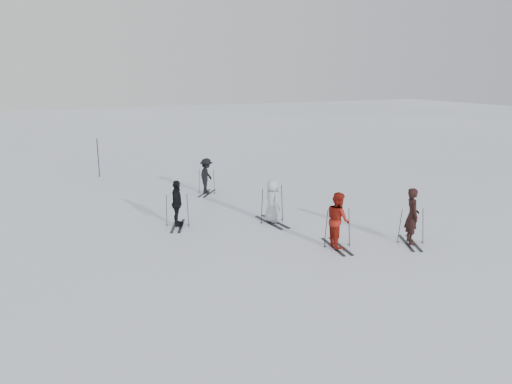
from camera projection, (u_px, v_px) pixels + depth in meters
ground at (268, 226)px, 17.28m from camera, size 120.00×120.00×0.00m
skier_near_dark at (412, 217)px, 15.36m from camera, size 0.65×0.75×1.74m
skier_red at (338, 220)px, 15.05m from camera, size 0.77×0.92×1.69m
skier_grey at (272, 202)px, 17.54m from camera, size 0.54×0.78×1.52m
skier_uphill_left at (177, 204)px, 17.09m from camera, size 0.72×1.01×1.59m
skier_uphill_far at (206, 176)px, 21.69m from camera, size 1.06×1.13×1.53m
skis_near_dark at (411, 226)px, 15.43m from camera, size 1.81×1.45×1.17m
skis_red at (338, 227)px, 15.11m from camera, size 1.83×1.18×1.24m
skis_grey at (272, 204)px, 17.56m from camera, size 1.91×1.11×1.35m
skis_uphill_left at (177, 210)px, 17.13m from camera, size 1.82×1.41×1.18m
skis_uphill_far at (207, 181)px, 21.74m from camera, size 1.71×1.60×1.12m
piste_marker at (98, 158)px, 25.06m from camera, size 0.05×0.05×1.96m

